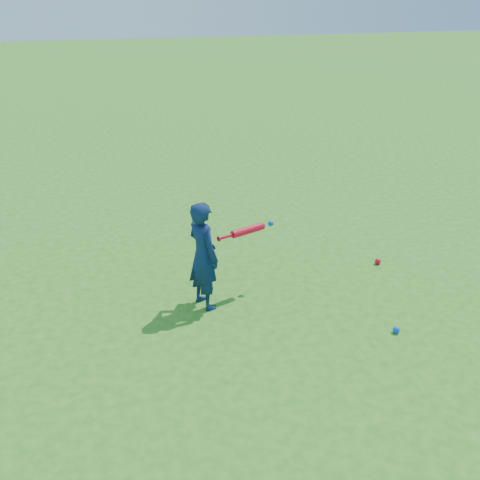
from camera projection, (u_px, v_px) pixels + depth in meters
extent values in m
plane|color=#2C751C|center=(148.00, 305.00, 6.13)|extent=(80.00, 80.00, 0.00)
imported|color=#0F2149|center=(203.00, 256.00, 5.88)|extent=(0.44, 0.53, 1.26)
sphere|color=red|center=(378.00, 261.00, 7.05)|extent=(0.08, 0.08, 0.08)
sphere|color=blue|center=(396.00, 330.00, 5.61)|extent=(0.07, 0.07, 0.07)
cylinder|color=red|center=(219.00, 239.00, 5.86)|extent=(0.03, 0.06, 0.06)
cylinder|color=red|center=(226.00, 237.00, 5.91)|extent=(0.20, 0.09, 0.04)
cylinder|color=red|center=(247.00, 230.00, 6.07)|extent=(0.42, 0.21, 0.09)
sphere|color=red|center=(262.00, 226.00, 6.18)|extent=(0.09, 0.09, 0.09)
sphere|color=blue|center=(271.00, 223.00, 6.25)|extent=(0.07, 0.07, 0.07)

